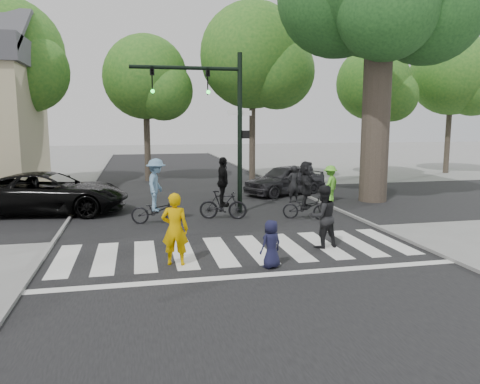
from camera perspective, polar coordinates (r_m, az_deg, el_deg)
The scene contains 22 objects.
ground at distance 11.96m, azimuth 0.78°, elevation -8.37°, with size 120.00×120.00×0.00m, color gray.
road_stem at distance 16.72m, azimuth -3.16°, elevation -3.44°, with size 10.00×70.00×0.01m, color black.
road_cross at distance 19.63m, azimuth -4.59°, elevation -1.65°, with size 70.00×10.00×0.01m, color black.
curb_left at distance 16.68m, azimuth -20.59°, elevation -3.86°, with size 0.10×70.00×0.10m, color gray.
curb_right at distance 18.20m, azimuth 12.74°, elevation -2.51°, with size 0.10×70.00×0.10m, color gray.
crosswalk at distance 12.58m, azimuth 0.08°, elevation -7.47°, with size 10.00×3.85×0.01m.
traffic_signal at distance 17.59m, azimuth -2.76°, elevation 9.93°, with size 4.45×0.29×6.00m.
bg_tree_1 at distance 27.48m, azimuth -26.03°, elevation 14.37°, with size 6.09×5.80×9.80m.
bg_tree_2 at distance 27.86m, azimuth -10.93°, elevation 13.18°, with size 5.04×4.80×8.40m.
bg_tree_3 at distance 27.52m, azimuth 2.30°, elevation 15.82°, with size 6.30×6.00×10.20m.
bg_tree_4 at distance 31.12m, azimuth 16.46°, elevation 12.22°, with size 4.83×4.60×8.15m.
bg_tree_5 at distance 34.92m, azimuth 24.98°, elevation 12.55°, with size 5.67×5.40×9.30m.
pedestrian_woman at distance 11.50m, azimuth -7.94°, elevation -4.51°, with size 0.66×0.43×1.80m, color #D49D00.
pedestrian_child at distance 11.26m, azimuth 3.82°, elevation -6.36°, with size 0.58×0.37×1.18m, color #161732.
pedestrian_adult at distance 13.18m, azimuth 10.05°, elevation -2.96°, with size 0.85×0.67×1.76m, color black.
cyclist_left at distance 16.16m, azimuth -10.14°, elevation -0.47°, with size 1.88×1.28×2.26m.
cyclist_mid at distance 16.77m, azimuth -2.09°, elevation -0.22°, with size 1.78×1.12×2.24m.
cyclist_right at distance 16.86m, azimuth 8.06°, elevation -0.19°, with size 1.74×1.60×2.10m.
car_suv at distance 19.16m, azimuth -22.13°, elevation -0.11°, with size 2.65×5.74×1.59m, color black.
car_grey at distance 22.57m, azimuth 5.50°, elevation 1.52°, with size 1.70×4.23×1.44m, color #302F33.
bystander_hivis at distance 20.69m, azimuth 10.94°, elevation 0.99°, with size 1.04×0.60×1.61m, color #6ED838.
bystander_dark at distance 20.29m, azimuth 6.51°, elevation 0.97°, with size 0.59×0.39×1.63m, color black.
Camera 1 is at (-2.63, -11.14, 3.50)m, focal length 35.00 mm.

